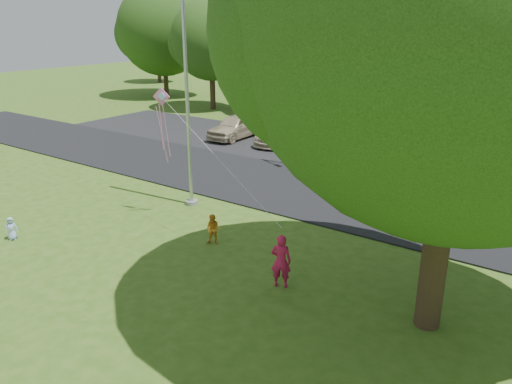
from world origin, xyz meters
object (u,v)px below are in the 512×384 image
Objects in this scene: trash_can at (399,173)px; big_tree at (461,16)px; child_blue at (11,229)px; kite at (164,110)px; street_lamp at (312,99)px; child_yellow at (213,230)px; flagpole at (187,101)px; woman at (281,261)px.

big_tree is at bearing -66.95° from trash_can.
child_blue is 6.55m from kite.
child_blue is (-4.04, -13.26, -3.09)m from street_lamp.
trash_can is 0.79× the size of child_yellow.
trash_can is 10.43m from child_yellow.
street_lamp is at bearing 79.21° from flagpole.
big_tree reaches higher than kite.
street_lamp is 0.88× the size of kite.
child_yellow is (-2.63, -10.09, 0.11)m from trash_can.
street_lamp is at bearing -173.21° from trash_can.
big_tree reaches higher than woman.
big_tree reaches higher than flagpole.
flagpole is 12.09× the size of trash_can.
big_tree is at bearing -26.40° from child_yellow.
kite reaches higher than woman.
street_lamp is 5.56× the size of child_yellow.
trash_can is at bearing 2.98° from child_blue.
street_lamp is at bearing 78.85° from child_yellow.
kite is at bearing 1.38° from child_blue.
woman is 3.49m from child_yellow.
street_lamp reaches higher than trash_can.
kite is (-2.85, 0.86, 3.54)m from child_yellow.
kite is at bearing -75.34° from street_lamp.
trash_can is at bearing 28.49° from street_lamp.
kite is (-10.02, 1.46, -3.11)m from big_tree.
child_yellow is at bearing -36.16° from kite.
kite reaches higher than trash_can.
trash_can is 11.33m from kite.
kite reaches higher than child_yellow.
kite reaches higher than child_blue.
flagpole reaches higher than kite.
child_blue is (-8.44, -13.78, -0.01)m from trash_can.
woman is (6.47, -3.42, -3.38)m from flagpole.
woman is 9.52m from child_blue.
street_lamp is 7.19× the size of child_blue.
child_yellow is at bearing -40.75° from woman.
child_yellow reaches higher than child_blue.
flagpole is 12.37× the size of child_blue.
child_blue is (-9.14, -2.65, -0.38)m from woman.
kite is at bearing 171.73° from big_tree.
flagpole is 1.55m from kite.
street_lamp is at bearing 17.51° from child_blue.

